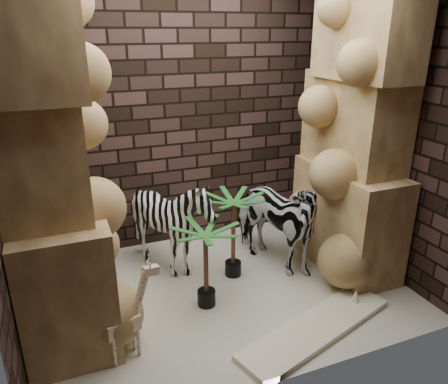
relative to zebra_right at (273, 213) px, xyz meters
name	(u,v)px	position (x,y,z in m)	size (l,w,h in m)	color
floor	(222,290)	(-0.67, -0.24, -0.63)	(3.50, 3.50, 0.00)	beige
wall_back	(181,117)	(-0.67, 1.01, 0.87)	(3.50, 3.50, 0.00)	black
wall_front	(297,190)	(-0.67, -1.49, 0.87)	(3.50, 3.50, 0.00)	black
wall_right	(383,126)	(1.08, -0.24, 0.87)	(3.00, 3.00, 0.00)	black
rock_pillar_left	(49,160)	(-2.07, -0.24, 0.87)	(0.68, 1.30, 3.00)	#E3C97B
rock_pillar_right	(356,129)	(0.75, -0.24, 0.87)	(0.58, 1.25, 3.00)	#E3C97B
zebra_right	(273,213)	(0.00, 0.00, 0.00)	(0.57, 1.06, 1.25)	white
zebra_left	(171,229)	(-1.01, 0.30, -0.14)	(0.87, 1.08, 0.98)	white
giraffe_toy	(121,316)	(-1.72, -0.83, -0.23)	(0.41, 0.14, 0.79)	#F7E1BC
palm_front	(233,236)	(-0.45, -0.02, -0.17)	(0.36, 0.36, 0.91)	#18671D
palm_back	(206,266)	(-0.89, -0.40, -0.22)	(0.36, 0.36, 0.82)	#18671D
surfboard	(317,328)	(-0.14, -1.11, -0.60)	(1.58, 0.39, 0.05)	white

